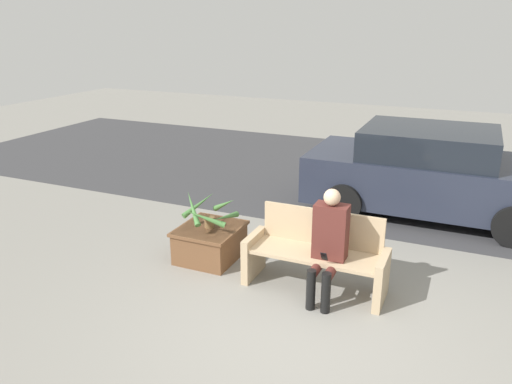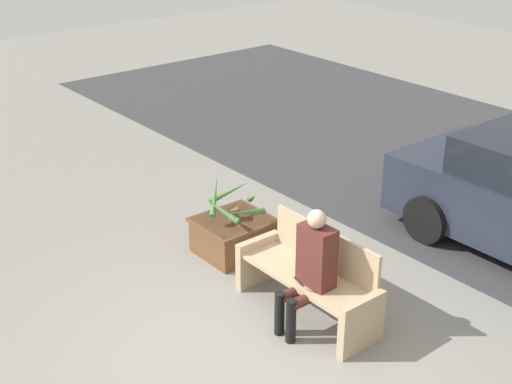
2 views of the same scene
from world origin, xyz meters
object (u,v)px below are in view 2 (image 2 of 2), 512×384
(bench, at_px, (310,277))
(person_seated, at_px, (311,266))
(potted_plant, at_px, (232,203))
(planter_box, at_px, (234,234))

(bench, relative_size, person_seated, 1.28)
(person_seated, bearing_deg, bench, 135.46)
(person_seated, bearing_deg, potted_plant, 169.24)
(person_seated, distance_m, planter_box, 1.79)
(bench, distance_m, potted_plant, 1.53)
(potted_plant, bearing_deg, bench, -5.29)
(bench, distance_m, planter_box, 1.53)
(planter_box, bearing_deg, bench, -5.98)
(person_seated, relative_size, potted_plant, 1.78)
(planter_box, bearing_deg, potted_plant, -53.79)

